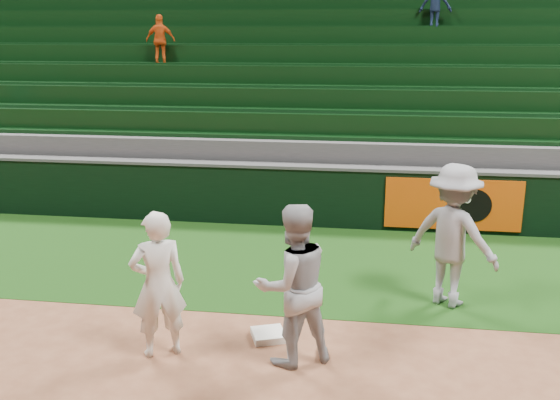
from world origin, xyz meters
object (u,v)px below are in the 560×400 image
Objects in this scene: baserunner at (293,285)px; base_coach at (453,236)px; first_baseman at (158,284)px; first_base at (268,335)px.

baserunner is 0.95× the size of base_coach.
baserunner is (1.62, 0.06, 0.07)m from first_baseman.
base_coach is (3.66, 2.00, 0.13)m from first_baseman.
base_coach reaches higher than first_base.
first_base is 0.21× the size of baserunner.
first_baseman is at bearing -28.71° from baserunner.
base_coach is (2.42, 1.42, 1.00)m from first_base.
baserunner is at bearing 75.35° from base_coach.
first_base is at bearing -84.59° from baserunner.
first_baseman is at bearing 60.56° from base_coach.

